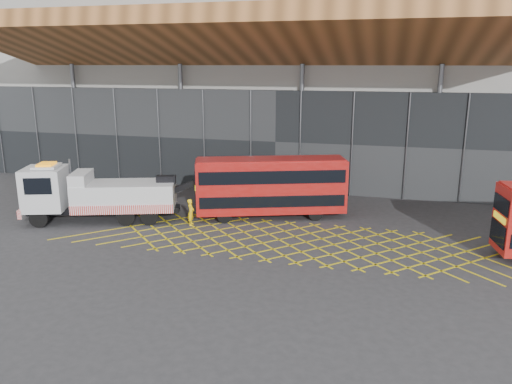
# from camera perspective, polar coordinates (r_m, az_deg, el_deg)

# --- Properties ---
(ground_plane) EXTENTS (120.00, 120.00, 0.00)m
(ground_plane) POSITION_cam_1_polar(r_m,az_deg,el_deg) (30.75, -6.15, -4.65)
(ground_plane) COLOR #2D2D30
(road_markings) EXTENTS (27.96, 7.16, 0.01)m
(road_markings) POSITION_cam_1_polar(r_m,az_deg,el_deg) (29.30, 4.19, -5.58)
(road_markings) COLOR gold
(road_markings) RESTS_ON ground_plane
(construction_building) EXTENTS (55.00, 23.97, 18.00)m
(construction_building) POSITION_cam_1_polar(r_m,az_deg,el_deg) (46.29, 4.17, 13.15)
(construction_building) COLOR gray
(construction_building) RESTS_ON ground_plane
(recovery_truck) EXTENTS (11.21, 5.61, 3.96)m
(recovery_truck) POSITION_cam_1_polar(r_m,az_deg,el_deg) (33.99, -17.91, -0.20)
(recovery_truck) COLOR black
(recovery_truck) RESTS_ON ground_plane
(bus_towed) EXTENTS (10.03, 5.44, 4.01)m
(bus_towed) POSITION_cam_1_polar(r_m,az_deg,el_deg) (33.02, 1.68, 0.81)
(bus_towed) COLOR #9E0F0C
(bus_towed) RESTS_ON ground_plane
(worker) EXTENTS (0.50, 0.68, 1.71)m
(worker) POSITION_cam_1_polar(r_m,az_deg,el_deg) (32.03, -7.45, -2.30)
(worker) COLOR yellow
(worker) RESTS_ON ground_plane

